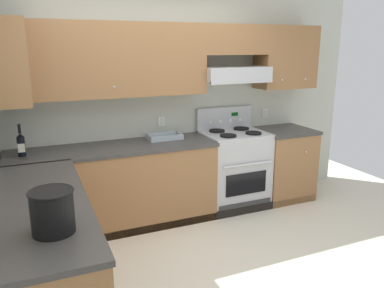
# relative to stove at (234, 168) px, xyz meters

# --- Properties ---
(ground_plane) EXTENTS (7.04, 7.04, 0.00)m
(ground_plane) POSITION_rel_stove_xyz_m (-1.00, -1.25, -0.48)
(ground_plane) COLOR beige
(wall_back) EXTENTS (4.68, 0.57, 2.55)m
(wall_back) POSITION_rel_stove_xyz_m (-0.60, 0.27, 1.00)
(wall_back) COLOR beige
(wall_back) RESTS_ON ground_plane
(counter_back_run) EXTENTS (3.60, 0.65, 0.91)m
(counter_back_run) POSITION_rel_stove_xyz_m (-0.94, -0.01, -0.03)
(counter_back_run) COLOR olive
(counter_back_run) RESTS_ON ground_plane
(counter_left_run) EXTENTS (0.63, 1.91, 0.91)m
(counter_left_run) POSITION_rel_stove_xyz_m (-2.24, -1.26, -0.03)
(counter_left_run) COLOR olive
(counter_left_run) RESTS_ON ground_plane
(stove) EXTENTS (0.76, 0.62, 1.20)m
(stove) POSITION_rel_stove_xyz_m (0.00, 0.00, 0.00)
(stove) COLOR #B7BABC
(stove) RESTS_ON ground_plane
(wine_bottle) EXTENTS (0.07, 0.07, 0.32)m
(wine_bottle) POSITION_rel_stove_xyz_m (-2.35, -0.02, 0.56)
(wine_bottle) COLOR black
(wine_bottle) RESTS_ON counter_back_run
(bowl) EXTENTS (0.38, 0.22, 0.06)m
(bowl) POSITION_rel_stove_xyz_m (-0.86, 0.10, 0.45)
(bowl) COLOR #9EADB7
(bowl) RESTS_ON counter_back_run
(bucket) EXTENTS (0.25, 0.25, 0.25)m
(bucket) POSITION_rel_stove_xyz_m (-2.18, -1.78, 0.56)
(bucket) COLOR black
(bucket) RESTS_ON counter_left_run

